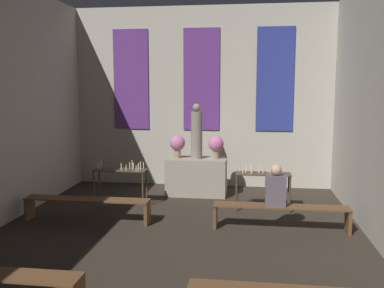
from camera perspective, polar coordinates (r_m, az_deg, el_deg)
name	(u,v)px	position (r m, az deg, el deg)	size (l,w,h in m)	color
wall_back	(202,97)	(10.95, 1.31, 6.35)	(6.76, 0.16, 4.54)	#B2AD9E
altar	(197,176)	(10.15, 0.61, -4.35)	(1.40, 0.74, 0.87)	gray
statue	(197,133)	(9.99, 0.62, 1.46)	(0.27, 0.27, 1.29)	gray
flower_vase_left	(178,144)	(10.09, -1.94, -0.01)	(0.36, 0.36, 0.54)	#937A5B
flower_vase_right	(216,145)	(9.98, 3.21, -0.10)	(0.36, 0.36, 0.54)	#937A5B
candle_rack_left	(121,175)	(9.36, -9.49, -4.05)	(1.13, 0.39, 0.98)	#473823
candle_rack_right	(263,179)	(8.95, 9.39, -4.59)	(1.13, 0.39, 0.98)	#473823
pew_back_left	(87,204)	(8.43, -13.81, -7.79)	(2.40, 0.36, 0.45)	brown
pew_back_right	(281,212)	(7.88, 11.72, -8.82)	(2.40, 0.36, 0.45)	brown
person_seated	(276,188)	(7.76, 11.08, -5.73)	(0.36, 0.24, 0.75)	#564C56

